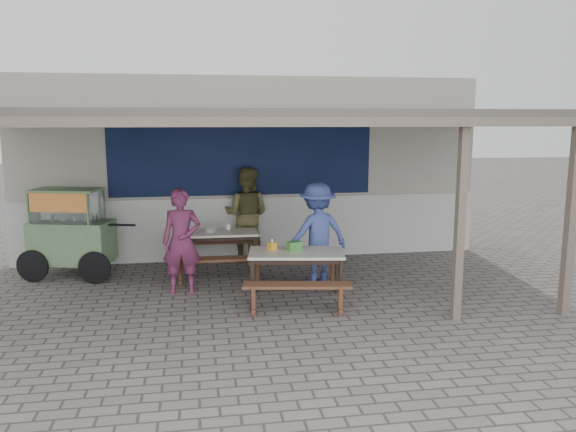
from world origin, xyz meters
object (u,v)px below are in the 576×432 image
(patron_street_side, at_px, (182,241))
(bench_right_wall, at_px, (295,267))
(table_right, at_px, (296,257))
(patron_wall_side, at_px, (247,215))
(tissue_box, at_px, (272,246))
(condiment_bowl, at_px, (211,231))
(table_left, at_px, (217,236))
(vendor_cart, at_px, (70,230))
(condiment_jar, at_px, (228,227))
(bench_left_street, at_px, (218,264))
(bench_left_wall, at_px, (217,246))
(patron_right_table, at_px, (317,233))
(donation_box, at_px, (294,246))
(bench_right_street, at_px, (297,292))

(patron_street_side, bearing_deg, bench_right_wall, 1.57)
(table_right, distance_m, patron_wall_side, 2.58)
(tissue_box, bearing_deg, condiment_bowl, 119.91)
(table_left, xyz_separation_m, table_right, (1.10, -1.69, 0.00))
(patron_wall_side, bearing_deg, vendor_cart, 32.46)
(patron_street_side, bearing_deg, vendor_cart, 149.96)
(bench_right_wall, bearing_deg, condiment_jar, 137.30)
(bench_left_street, height_order, patron_wall_side, patron_wall_side)
(bench_right_wall, relative_size, patron_wall_side, 0.84)
(bench_left_wall, relative_size, patron_street_side, 0.93)
(patron_right_table, xyz_separation_m, donation_box, (-0.52, -0.79, -0.02))
(bench_right_wall, bearing_deg, tissue_box, -124.37)
(tissue_box, relative_size, donation_box, 0.55)
(bench_right_street, xyz_separation_m, donation_box, (0.09, 0.73, 0.48))
(bench_left_wall, relative_size, donation_box, 7.58)
(table_right, bearing_deg, patron_street_side, 167.17)
(table_right, xyz_separation_m, patron_wall_side, (-0.51, 2.51, 0.23))
(patron_street_side, bearing_deg, bench_left_wall, 72.78)
(bench_left_street, bearing_deg, table_right, -40.38)
(table_left, distance_m, bench_left_wall, 0.75)
(table_left, bearing_deg, vendor_cart, 177.57)
(table_right, bearing_deg, bench_right_street, -90.00)
(patron_right_table, bearing_deg, donation_box, 42.44)
(table_right, relative_size, patron_right_table, 0.90)
(bench_left_street, height_order, condiment_jar, condiment_jar)
(condiment_jar, xyz_separation_m, condiment_bowl, (-0.31, -0.21, -0.02))
(bench_left_street, height_order, patron_street_side, patron_street_side)
(table_left, height_order, donation_box, donation_box)
(bench_left_wall, xyz_separation_m, condiment_jar, (0.19, -0.46, 0.46))
(bench_right_street, height_order, donation_box, donation_box)
(bench_right_street, relative_size, patron_wall_side, 0.84)
(table_left, distance_m, bench_right_street, 2.57)
(table_left, bearing_deg, patron_street_side, -117.99)
(bench_right_wall, xyz_separation_m, condiment_bowl, (-1.31, 1.05, 0.44))
(bench_right_street, distance_m, tissue_box, 0.99)
(bench_left_street, relative_size, bench_left_wall, 1.00)
(condiment_jar, bearing_deg, patron_right_table, -36.48)
(bench_right_wall, height_order, vendor_cart, vendor_cart)
(condiment_bowl, bearing_deg, table_right, -54.72)
(donation_box, bearing_deg, bench_left_street, 139.94)
(vendor_cart, xyz_separation_m, patron_right_table, (4.08, -1.00, 0.00))
(table_right, relative_size, condiment_jar, 16.28)
(vendor_cart, distance_m, donation_box, 3.98)
(bench_left_street, height_order, donation_box, donation_box)
(patron_wall_side, xyz_separation_m, condiment_jar, (-0.38, -0.61, -0.11))
(bench_left_street, xyz_separation_m, bench_right_street, (1.02, -1.66, -0.00))
(vendor_cart, xyz_separation_m, patron_wall_side, (3.06, 0.64, 0.07))
(donation_box, bearing_deg, table_left, 124.06)
(bench_left_street, relative_size, condiment_bowl, 7.51)
(patron_street_side, height_order, tissue_box, patron_street_side)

